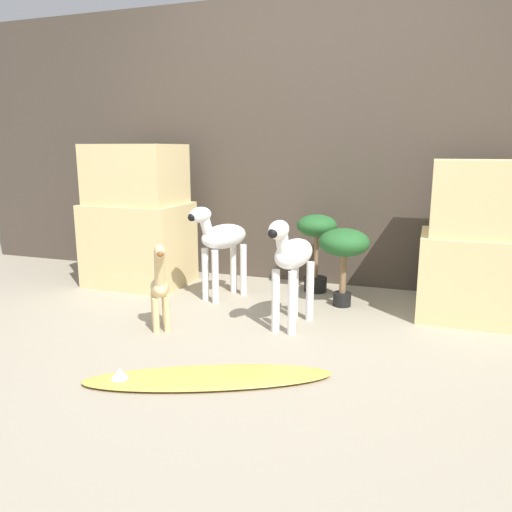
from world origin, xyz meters
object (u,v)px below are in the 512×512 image
Objects in this scene: potted_palm_front at (317,237)px; surfboard at (206,377)px; potted_palm_back at (344,246)px; zebra_left at (221,241)px; giraffe_figurine at (160,286)px; zebra_right at (292,259)px.

surfboard is at bearing -95.30° from potted_palm_front.
zebra_left is at bearing -172.54° from potted_palm_back.
potted_palm_back is at bearing -49.10° from potted_palm_front.
giraffe_figurine is 0.93× the size of potted_palm_front.
zebra_left reaches higher than potted_palm_front.
giraffe_figurine is 1.26m from potted_palm_back.
potted_palm_front is (0.69, 1.12, 0.15)m from giraffe_figurine.
zebra_right is 0.94m from surfboard.
zebra_right and zebra_left have the same top height.
zebra_left is 1.25× the size of giraffe_figurine.
zebra_right reaches higher than giraffe_figurine.
zebra_right is 1.00× the size of zebra_left.
zebra_right is 0.82m from potted_palm_front.
potted_palm_back is (0.94, 0.83, 0.15)m from giraffe_figurine.
potted_palm_front is 1.09× the size of potted_palm_back.
giraffe_figurine reaches higher than surfboard.
surfboard is at bearing -70.09° from zebra_left.
potted_palm_back is at bearing 67.26° from zebra_right.
zebra_left is 0.74m from giraffe_figurine.
surfboard is at bearing -102.64° from zebra_right.
zebra_right is 0.80m from giraffe_figurine.
zebra_left is at bearing -146.08° from potted_palm_front.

